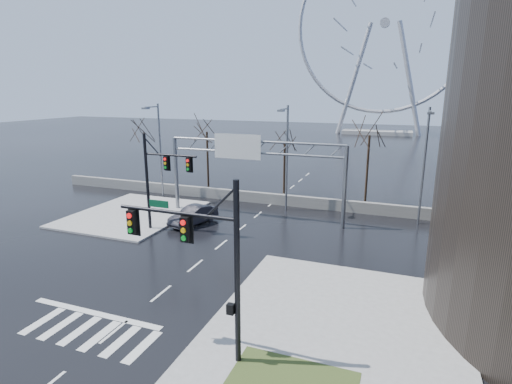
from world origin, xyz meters
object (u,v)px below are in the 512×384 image
at_px(sign_gantry, 250,162).
at_px(car, 193,215).
at_px(signal_mast_near, 206,252).
at_px(ferris_wheel, 384,31).
at_px(signal_mast_far, 158,174).

relative_size(sign_gantry, car, 3.47).
height_order(signal_mast_near, ferris_wheel, ferris_wheel).
xyz_separation_m(signal_mast_near, sign_gantry, (-5.52, 19.00, 0.31)).
bearing_deg(car, signal_mast_far, -103.78).
distance_m(signal_mast_far, car, 5.07).
distance_m(ferris_wheel, car, 87.68).
xyz_separation_m(ferris_wheel, car, (-9.35, -83.41, -25.36)).
height_order(signal_mast_near, sign_gantry, signal_mast_near).
bearing_deg(signal_mast_near, sign_gantry, 106.19).
bearing_deg(ferris_wheel, sign_gantry, -93.84).
bearing_deg(sign_gantry, signal_mast_near, -73.81).
bearing_deg(car, sign_gantry, 56.41).
xyz_separation_m(signal_mast_far, car, (1.52, 2.63, -4.06)).
xyz_separation_m(signal_mast_near, ferris_wheel, (-0.14, 99.04, 21.26)).
relative_size(signal_mast_near, signal_mast_far, 1.00).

